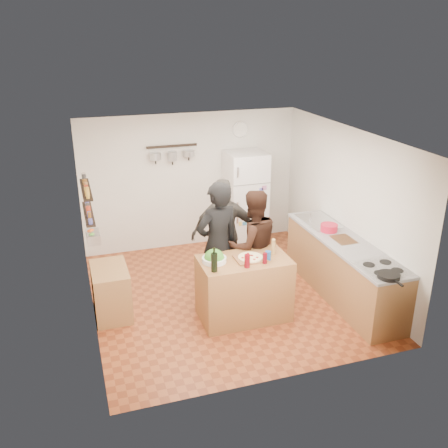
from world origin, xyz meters
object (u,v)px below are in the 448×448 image
object	(u,v)px
person_left	(218,245)
person_back	(224,234)
prep_island	(244,288)
wall_clock	(240,130)
fridge	(245,200)
salad_bowl	(214,260)
skillet	(389,276)
counter_run	(343,269)
person_center	(252,246)
red_bowl	(329,228)
wine_bottle	(214,262)
side_table	(111,291)
salt_canister	(268,256)
pepper_mill	(273,248)

from	to	relation	value
person_left	person_back	size ratio (longest dim) A/B	1.07
prep_island	wall_clock	world-z (taller)	wall_clock
person_left	fridge	world-z (taller)	person_left
salad_bowl	fridge	world-z (taller)	fridge
salad_bowl	skillet	xyz separation A→B (m)	(1.97, -1.14, 0.00)
counter_run	skillet	distance (m)	1.32
counter_run	fridge	world-z (taller)	fridge
person_back	wall_clock	xyz separation A→B (m)	(0.87, 1.74, 1.26)
prep_island	person_center	world-z (taller)	person_center
prep_island	red_bowl	distance (m)	1.77
skillet	wall_clock	xyz separation A→B (m)	(-0.65, 3.84, 1.20)
wine_bottle	side_table	world-z (taller)	wine_bottle
salt_canister	red_bowl	bearing A→B (deg)	26.77
counter_run	wall_clock	bearing A→B (deg)	105.92
wine_bottle	red_bowl	world-z (taller)	wine_bottle
salt_canister	person_left	xyz separation A→B (m)	(-0.53, 0.62, -0.02)
person_center	counter_run	world-z (taller)	person_center
wine_bottle	red_bowl	distance (m)	2.24
wine_bottle	skillet	bearing A→B (deg)	-23.04
person_back	red_bowl	xyz separation A→B (m)	(1.57, -0.47, 0.09)
person_back	counter_run	size ratio (longest dim) A/B	0.67
salt_canister	skillet	size ratio (longest dim) A/B	0.45
fridge	counter_run	bearing A→B (deg)	-71.94
prep_island	person_center	distance (m)	0.71
salt_canister	person_center	size ratio (longest dim) A/B	0.08
person_back	red_bowl	bearing A→B (deg)	169.83
person_center	salad_bowl	bearing A→B (deg)	27.52
skillet	red_bowl	world-z (taller)	red_bowl
fridge	prep_island	bearing A→B (deg)	-110.46
red_bowl	fridge	world-z (taller)	fridge
pepper_mill	skillet	distance (m)	1.59
skillet	fridge	world-z (taller)	fridge
person_left	counter_run	xyz separation A→B (m)	(1.89, -0.37, -0.50)
person_center	side_table	distance (m)	2.16
salad_bowl	person_center	bearing A→B (deg)	31.35
person_left	person_back	world-z (taller)	person_left
person_left	person_center	world-z (taller)	person_left
person_back	skillet	distance (m)	2.59
prep_island	pepper_mill	size ratio (longest dim) A/B	6.71
salad_bowl	red_bowl	size ratio (longest dim) A/B	1.26
prep_island	side_table	distance (m)	1.90
red_bowl	salad_bowl	bearing A→B (deg)	-166.45
prep_island	salad_bowl	bearing A→B (deg)	173.21
pepper_mill	wall_clock	distance (m)	2.97
person_left	person_back	bearing A→B (deg)	-133.12
prep_island	side_table	size ratio (longest dim) A/B	1.56
skillet	salad_bowl	bearing A→B (deg)	149.92
pepper_mill	wall_clock	size ratio (longest dim) A/B	0.62
fridge	salt_canister	bearing A→B (deg)	-103.35
person_left	salad_bowl	bearing A→B (deg)	51.95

